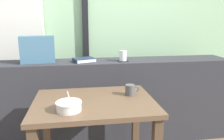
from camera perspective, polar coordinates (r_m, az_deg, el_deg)
The scene contains 11 objects.
outdoor_backdrop at distance 2.82m, azimuth -4.98°, elevation 14.85°, with size 4.80×0.08×2.80m, color #9EC699.
curtain_left_panel at distance 2.79m, azimuth -22.85°, elevation 10.85°, with size 0.56×0.06×2.50m, color silver.
window_divider_post at distance 2.74m, azimuth -6.85°, elevation 12.77°, with size 0.07×0.05×2.60m, color black.
dark_console_ledge at distance 2.41m, azimuth -3.60°, elevation -8.03°, with size 2.80×0.38×0.88m, color #2D2D33.
breakfast_table at distance 1.74m, azimuth -4.49°, elevation -11.76°, with size 0.90×0.66×0.71m.
coaster_square at distance 2.27m, azimuth 2.81°, elevation 2.32°, with size 0.10×0.10×0.01m, color black.
juice_glass at distance 2.26m, azimuth 2.82°, elevation 3.60°, with size 0.07×0.07×0.10m.
closed_book at distance 2.25m, azimuth -7.14°, elevation 2.56°, with size 0.24×0.21×0.04m.
throw_pillow at distance 2.29m, azimuth -18.43°, elevation 5.02°, with size 0.32×0.14×0.26m, color #426B84.
soup_bowl at distance 1.53m, azimuth -10.94°, elevation -9.04°, with size 0.17×0.17×0.15m.
ceramic_mug at distance 1.80m, azimuth 4.68°, elevation -5.08°, with size 0.11×0.08×0.08m.
Camera 1 is at (-0.19, -1.69, 1.30)m, focal length 35.88 mm.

